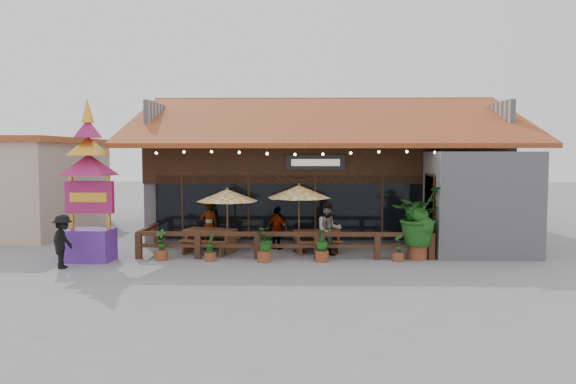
{
  "coord_description": "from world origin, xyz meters",
  "views": [
    {
      "loc": [
        -1.08,
        -19.06,
        3.56
      ],
      "look_at": [
        -1.52,
        1.5,
        2.12
      ],
      "focal_mm": 35.0,
      "sensor_mm": 36.0,
      "label": 1
    }
  ],
  "objects_px": {
    "thai_sign_tower": "(89,169)",
    "pedestrian": "(63,242)",
    "tropical_plant": "(418,217)",
    "picnic_table_left": "(210,237)",
    "umbrella_right": "(299,192)",
    "umbrella_left": "(227,196)",
    "picnic_table_right": "(317,237)"
  },
  "relations": [
    {
      "from": "thai_sign_tower",
      "to": "picnic_table_left",
      "type": "bearing_deg",
      "value": 23.74
    },
    {
      "from": "umbrella_left",
      "to": "thai_sign_tower",
      "type": "height_order",
      "value": "thai_sign_tower"
    },
    {
      "from": "umbrella_right",
      "to": "picnic_table_right",
      "type": "distance_m",
      "value": 1.76
    },
    {
      "from": "picnic_table_right",
      "to": "thai_sign_tower",
      "type": "relative_size",
      "value": 0.32
    },
    {
      "from": "thai_sign_tower",
      "to": "tropical_plant",
      "type": "bearing_deg",
      "value": 2.91
    },
    {
      "from": "umbrella_right",
      "to": "picnic_table_left",
      "type": "xyz_separation_m",
      "value": [
        -3.16,
        -0.23,
        -1.59
      ]
    },
    {
      "from": "tropical_plant",
      "to": "pedestrian",
      "type": "relative_size",
      "value": 1.48
    },
    {
      "from": "picnic_table_right",
      "to": "pedestrian",
      "type": "height_order",
      "value": "pedestrian"
    },
    {
      "from": "umbrella_left",
      "to": "thai_sign_tower",
      "type": "bearing_deg",
      "value": -159.83
    },
    {
      "from": "umbrella_left",
      "to": "picnic_table_left",
      "type": "bearing_deg",
      "value": 176.23
    },
    {
      "from": "umbrella_left",
      "to": "picnic_table_left",
      "type": "height_order",
      "value": "umbrella_left"
    },
    {
      "from": "picnic_table_left",
      "to": "thai_sign_tower",
      "type": "relative_size",
      "value": 0.37
    },
    {
      "from": "picnic_table_right",
      "to": "umbrella_left",
      "type": "bearing_deg",
      "value": -175.1
    },
    {
      "from": "umbrella_right",
      "to": "thai_sign_tower",
      "type": "height_order",
      "value": "thai_sign_tower"
    },
    {
      "from": "umbrella_left",
      "to": "tropical_plant",
      "type": "xyz_separation_m",
      "value": [
        6.51,
        -1.03,
        -0.63
      ]
    },
    {
      "from": "umbrella_left",
      "to": "umbrella_right",
      "type": "bearing_deg",
      "value": 6.06
    },
    {
      "from": "picnic_table_right",
      "to": "pedestrian",
      "type": "distance_m",
      "value": 8.48
    },
    {
      "from": "picnic_table_left",
      "to": "umbrella_right",
      "type": "bearing_deg",
      "value": 4.15
    },
    {
      "from": "picnic_table_left",
      "to": "thai_sign_tower",
      "type": "distance_m",
      "value": 4.72
    },
    {
      "from": "picnic_table_left",
      "to": "picnic_table_right",
      "type": "bearing_deg",
      "value": 3.49
    },
    {
      "from": "picnic_table_left",
      "to": "pedestrian",
      "type": "xyz_separation_m",
      "value": [
        -4.1,
        -2.82,
        0.26
      ]
    },
    {
      "from": "umbrella_right",
      "to": "umbrella_left",
      "type": "bearing_deg",
      "value": -173.94
    },
    {
      "from": "thai_sign_tower",
      "to": "pedestrian",
      "type": "distance_m",
      "value": 2.53
    },
    {
      "from": "umbrella_right",
      "to": "tropical_plant",
      "type": "height_order",
      "value": "umbrella_right"
    },
    {
      "from": "umbrella_right",
      "to": "thai_sign_tower",
      "type": "xyz_separation_m",
      "value": [
        -6.85,
        -1.85,
        0.86
      ]
    },
    {
      "from": "thai_sign_tower",
      "to": "pedestrian",
      "type": "xyz_separation_m",
      "value": [
        -0.41,
        -1.19,
        -2.19
      ]
    },
    {
      "from": "umbrella_left",
      "to": "picnic_table_right",
      "type": "height_order",
      "value": "umbrella_left"
    },
    {
      "from": "pedestrian",
      "to": "picnic_table_right",
      "type": "bearing_deg",
      "value": -69.82
    },
    {
      "from": "thai_sign_tower",
      "to": "tropical_plant",
      "type": "relative_size",
      "value": 2.32
    },
    {
      "from": "umbrella_right",
      "to": "pedestrian",
      "type": "relative_size",
      "value": 1.66
    },
    {
      "from": "thai_sign_tower",
      "to": "tropical_plant",
      "type": "distance_m",
      "value": 10.95
    },
    {
      "from": "umbrella_right",
      "to": "pedestrian",
      "type": "xyz_separation_m",
      "value": [
        -7.26,
        -3.05,
        -1.33
      ]
    }
  ]
}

